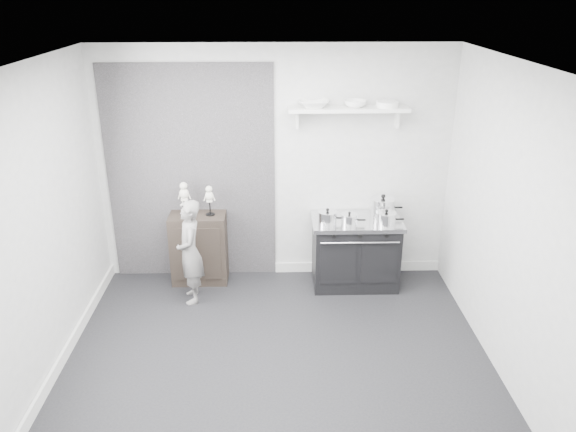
% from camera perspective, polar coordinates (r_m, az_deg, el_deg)
% --- Properties ---
extents(ground, '(4.00, 4.00, 0.00)m').
position_cam_1_polar(ground, '(5.41, -1.14, -14.58)').
color(ground, black).
rests_on(ground, ground).
extents(room_shell, '(4.02, 3.62, 2.71)m').
position_cam_1_polar(room_shell, '(4.75, -2.38, 2.54)').
color(room_shell, '#B0B0AE').
rests_on(room_shell, ground).
extents(wall_shelf, '(1.30, 0.26, 0.24)m').
position_cam_1_polar(wall_shelf, '(6.18, 6.15, 10.66)').
color(wall_shelf, silver).
rests_on(wall_shelf, room_shell).
extents(stove, '(1.01, 0.63, 0.81)m').
position_cam_1_polar(stove, '(6.52, 6.84, -3.62)').
color(stove, black).
rests_on(stove, ground).
extents(side_cabinet, '(0.64, 0.37, 0.83)m').
position_cam_1_polar(side_cabinet, '(6.63, -9.00, -3.22)').
color(side_cabinet, black).
rests_on(side_cabinet, ground).
extents(child, '(0.35, 0.47, 1.17)m').
position_cam_1_polar(child, '(6.16, -9.93, -3.61)').
color(child, slate).
rests_on(child, ground).
extents(pot_front_left, '(0.30, 0.22, 0.18)m').
position_cam_1_polar(pot_front_left, '(6.20, 4.03, -0.14)').
color(pot_front_left, silver).
rests_on(pot_front_left, stove).
extents(pot_back_right, '(0.37, 0.28, 0.26)m').
position_cam_1_polar(pot_back_right, '(6.47, 9.59, 0.92)').
color(pot_back_right, silver).
rests_on(pot_back_right, stove).
extents(pot_front_right, '(0.31, 0.22, 0.18)m').
position_cam_1_polar(pot_front_right, '(6.24, 9.94, -0.26)').
color(pot_front_right, silver).
rests_on(pot_front_right, stove).
extents(pot_front_center, '(0.27, 0.19, 0.15)m').
position_cam_1_polar(pot_front_center, '(6.19, 6.25, -0.34)').
color(pot_front_center, silver).
rests_on(pot_front_center, stove).
extents(skeleton_full, '(0.13, 0.08, 0.46)m').
position_cam_1_polar(skeleton_full, '(6.40, -10.49, 1.98)').
color(skeleton_full, silver).
rests_on(skeleton_full, side_cabinet).
extents(skeleton_torso, '(0.11, 0.07, 0.40)m').
position_cam_1_polar(skeleton_torso, '(6.37, -7.99, 1.79)').
color(skeleton_torso, silver).
rests_on(skeleton_torso, side_cabinet).
extents(bowl_large, '(0.33, 0.33, 0.08)m').
position_cam_1_polar(bowl_large, '(6.12, 2.63, 11.34)').
color(bowl_large, white).
rests_on(bowl_large, wall_shelf).
extents(bowl_small, '(0.24, 0.24, 0.07)m').
position_cam_1_polar(bowl_small, '(6.17, 6.84, 11.26)').
color(bowl_small, white).
rests_on(bowl_small, wall_shelf).
extents(plate_stack, '(0.24, 0.24, 0.06)m').
position_cam_1_polar(plate_stack, '(6.23, 10.05, 11.12)').
color(plate_stack, white).
rests_on(plate_stack, wall_shelf).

